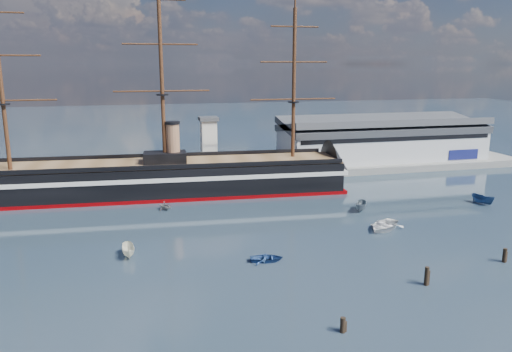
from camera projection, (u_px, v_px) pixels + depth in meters
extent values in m
plane|color=#1C2F3B|center=(220.00, 215.00, 104.01)|extent=(600.00, 600.00, 0.00)
cube|color=slate|center=(232.00, 176.00, 140.45)|extent=(180.00, 18.00, 2.00)
cube|color=#B7BABC|center=(382.00, 142.00, 154.19)|extent=(62.00, 20.00, 10.00)
cube|color=#3F4247|center=(383.00, 124.00, 152.96)|extent=(63.00, 21.00, 2.00)
cube|color=silver|center=(209.00, 147.00, 133.97)|extent=(4.00, 4.00, 14.00)
cube|color=#3F4247|center=(208.00, 119.00, 132.32)|extent=(5.00, 5.00, 1.00)
cube|color=black|center=(157.00, 178.00, 119.28)|extent=(88.86, 21.72, 7.00)
cube|color=silver|center=(157.00, 173.00, 119.01)|extent=(90.87, 22.09, 1.00)
cube|color=#720003|center=(158.00, 193.00, 120.08)|extent=(90.87, 22.05, 0.90)
cone|color=black|center=(338.00, 170.00, 130.47)|extent=(12.00, 16.37, 15.68)
cube|color=brown|center=(157.00, 163.00, 118.49)|extent=(88.77, 20.44, 0.40)
cube|color=black|center=(165.00, 157.00, 118.66)|extent=(10.37, 6.64, 2.50)
cylinder|color=#9D6C4D|center=(173.00, 142.00, 118.37)|extent=(3.20, 3.20, 9.00)
cylinder|color=#381E0F|center=(1.00, 83.00, 106.62)|extent=(0.90, 0.90, 38.00)
cylinder|color=#381E0F|center=(162.00, 72.00, 114.32)|extent=(0.90, 0.90, 42.00)
cylinder|color=#381E0F|center=(294.00, 84.00, 122.63)|extent=(0.90, 0.90, 36.00)
imported|color=white|center=(129.00, 257.00, 81.26)|extent=(6.30, 2.63, 2.47)
imported|color=navy|center=(267.00, 261.00, 79.37)|extent=(1.90, 3.47, 1.53)
imported|color=slate|center=(361.00, 211.00, 106.53)|extent=(6.63, 5.57, 2.57)
imported|color=slate|center=(165.00, 210.00, 107.49)|extent=(5.97, 5.11, 2.04)
imported|color=silver|center=(382.00, 227.00, 95.87)|extent=(1.26, 2.71, 1.23)
imported|color=navy|center=(482.00, 204.00, 111.85)|extent=(6.93, 4.16, 2.61)
imported|color=white|center=(383.00, 229.00, 94.67)|extent=(4.60, 5.23, 2.34)
cylinder|color=black|center=(342.00, 332.00, 58.37)|extent=(0.64, 0.64, 2.58)
cylinder|color=black|center=(426.00, 285.00, 70.82)|extent=(0.64, 0.64, 3.45)
cylinder|color=black|center=(504.00, 262.00, 79.05)|extent=(0.64, 0.64, 2.99)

